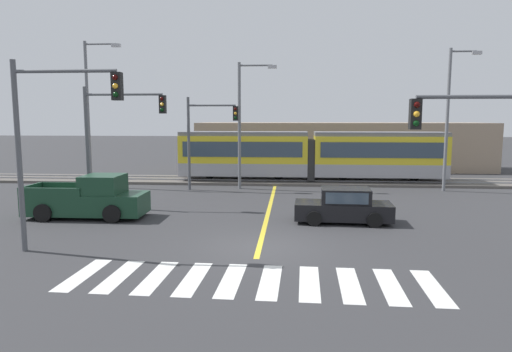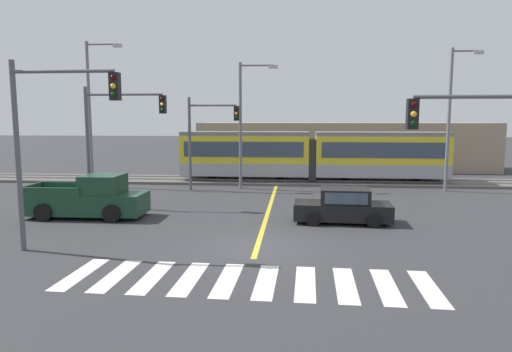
# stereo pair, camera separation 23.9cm
# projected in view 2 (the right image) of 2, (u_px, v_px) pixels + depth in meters

# --- Properties ---
(ground_plane) EXTENTS (200.00, 200.00, 0.00)m
(ground_plane) POSITION_uv_depth(u_px,v_px,m) (257.00, 247.00, 16.20)
(ground_plane) COLOR #333335
(track_bed) EXTENTS (120.00, 4.00, 0.18)m
(track_bed) POSITION_uv_depth(u_px,v_px,m) (277.00, 181.00, 32.67)
(track_bed) COLOR #56514C
(track_bed) RESTS_ON ground
(rail_near) EXTENTS (120.00, 0.08, 0.10)m
(rail_near) POSITION_uv_depth(u_px,v_px,m) (277.00, 180.00, 31.94)
(rail_near) COLOR #939399
(rail_near) RESTS_ON track_bed
(rail_far) EXTENTS (120.00, 0.08, 0.10)m
(rail_far) POSITION_uv_depth(u_px,v_px,m) (278.00, 178.00, 33.37)
(rail_far) COLOR #939399
(rail_far) RESTS_ON track_bed
(light_rail_tram) EXTENTS (18.50, 2.64, 3.43)m
(light_rail_tram) POSITION_uv_depth(u_px,v_px,m) (312.00, 154.00, 32.20)
(light_rail_tram) COLOR #9E9EA3
(light_rail_tram) RESTS_ON track_bed
(crosswalk_stripe_0) EXTENTS (0.63, 2.81, 0.01)m
(crosswalk_stripe_0) POSITION_uv_depth(u_px,v_px,m) (80.00, 274.00, 13.43)
(crosswalk_stripe_0) COLOR silver
(crosswalk_stripe_0) RESTS_ON ground
(crosswalk_stripe_1) EXTENTS (0.63, 2.81, 0.01)m
(crosswalk_stripe_1) POSITION_uv_depth(u_px,v_px,m) (116.00, 275.00, 13.30)
(crosswalk_stripe_1) COLOR silver
(crosswalk_stripe_1) RESTS_ON ground
(crosswalk_stripe_2) EXTENTS (0.63, 2.81, 0.01)m
(crosswalk_stripe_2) POSITION_uv_depth(u_px,v_px,m) (153.00, 277.00, 13.18)
(crosswalk_stripe_2) COLOR silver
(crosswalk_stripe_2) RESTS_ON ground
(crosswalk_stripe_3) EXTENTS (0.63, 2.81, 0.01)m
(crosswalk_stripe_3) POSITION_uv_depth(u_px,v_px,m) (190.00, 278.00, 13.05)
(crosswalk_stripe_3) COLOR silver
(crosswalk_stripe_3) RESTS_ON ground
(crosswalk_stripe_4) EXTENTS (0.63, 2.81, 0.01)m
(crosswalk_stripe_4) POSITION_uv_depth(u_px,v_px,m) (227.00, 280.00, 12.93)
(crosswalk_stripe_4) COLOR silver
(crosswalk_stripe_4) RESTS_ON ground
(crosswalk_stripe_5) EXTENTS (0.63, 2.81, 0.01)m
(crosswalk_stripe_5) POSITION_uv_depth(u_px,v_px,m) (266.00, 281.00, 12.80)
(crosswalk_stripe_5) COLOR silver
(crosswalk_stripe_5) RESTS_ON ground
(crosswalk_stripe_6) EXTENTS (0.63, 2.81, 0.01)m
(crosswalk_stripe_6) POSITION_uv_depth(u_px,v_px,m) (305.00, 283.00, 12.68)
(crosswalk_stripe_6) COLOR silver
(crosswalk_stripe_6) RESTS_ON ground
(crosswalk_stripe_7) EXTENTS (0.63, 2.81, 0.01)m
(crosswalk_stripe_7) POSITION_uv_depth(u_px,v_px,m) (345.00, 285.00, 12.55)
(crosswalk_stripe_7) COLOR silver
(crosswalk_stripe_7) RESTS_ON ground
(crosswalk_stripe_8) EXTENTS (0.63, 2.81, 0.01)m
(crosswalk_stripe_8) POSITION_uv_depth(u_px,v_px,m) (386.00, 286.00, 12.43)
(crosswalk_stripe_8) COLOR silver
(crosswalk_stripe_8) RESTS_ON ground
(crosswalk_stripe_9) EXTENTS (0.63, 2.81, 0.01)m
(crosswalk_stripe_9) POSITION_uv_depth(u_px,v_px,m) (428.00, 288.00, 12.30)
(crosswalk_stripe_9) COLOR silver
(crosswalk_stripe_9) RESTS_ON ground
(lane_centre_line) EXTENTS (0.20, 16.06, 0.01)m
(lane_centre_line) POSITION_uv_depth(u_px,v_px,m) (269.00, 210.00, 22.78)
(lane_centre_line) COLOR gold
(lane_centre_line) RESTS_ON ground
(sedan_crossing) EXTENTS (4.26, 2.04, 1.52)m
(sedan_crossing) POSITION_uv_depth(u_px,v_px,m) (343.00, 207.00, 19.99)
(sedan_crossing) COLOR black
(sedan_crossing) RESTS_ON ground
(pickup_truck) EXTENTS (5.42, 2.28, 1.98)m
(pickup_truck) POSITION_uv_depth(u_px,v_px,m) (90.00, 199.00, 21.05)
(pickup_truck) COLOR #193D28
(pickup_truck) RESTS_ON ground
(traffic_light_far_left) EXTENTS (3.25, 0.38, 5.87)m
(traffic_light_far_left) POSITION_uv_depth(u_px,v_px,m) (206.00, 130.00, 28.65)
(traffic_light_far_left) COLOR #515459
(traffic_light_far_left) RESTS_ON ground
(traffic_light_mid_left) EXTENTS (4.25, 0.38, 6.14)m
(traffic_light_mid_left) POSITION_uv_depth(u_px,v_px,m) (114.00, 127.00, 23.16)
(traffic_light_mid_left) COLOR #515459
(traffic_light_mid_left) RESTS_ON ground
(traffic_light_near_left) EXTENTS (3.75, 0.38, 6.48)m
(traffic_light_near_left) POSITION_uv_depth(u_px,v_px,m) (50.00, 127.00, 15.20)
(traffic_light_near_left) COLOR #515459
(traffic_light_near_left) RESTS_ON ground
(traffic_light_near_right) EXTENTS (3.75, 0.38, 5.71)m
(traffic_light_near_right) POSITION_uv_depth(u_px,v_px,m) (488.00, 146.00, 13.32)
(traffic_light_near_right) COLOR #515459
(traffic_light_near_right) RESTS_ON ground
(street_lamp_west) EXTENTS (2.46, 0.28, 9.50)m
(street_lamp_west) POSITION_uv_depth(u_px,v_px,m) (92.00, 106.00, 30.00)
(street_lamp_west) COLOR slate
(street_lamp_west) RESTS_ON ground
(street_lamp_centre) EXTENTS (2.48, 0.28, 8.06)m
(street_lamp_centre) POSITION_uv_depth(u_px,v_px,m) (244.00, 117.00, 29.13)
(street_lamp_centre) COLOR slate
(street_lamp_centre) RESTS_ON ground
(street_lamp_east) EXTENTS (1.91, 0.28, 8.79)m
(street_lamp_east) POSITION_uv_depth(u_px,v_px,m) (452.00, 112.00, 28.00)
(street_lamp_east) COLOR slate
(street_lamp_east) RESTS_ON ground
(building_backdrop_far) EXTENTS (25.50, 6.00, 4.16)m
(building_backdrop_far) POSITION_uv_depth(u_px,v_px,m) (343.00, 146.00, 41.02)
(building_backdrop_far) COLOR gray
(building_backdrop_far) RESTS_ON ground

